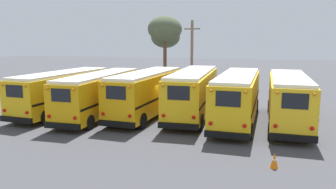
% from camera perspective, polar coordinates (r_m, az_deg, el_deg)
% --- Properties ---
extents(ground_plane, '(160.00, 160.00, 0.00)m').
position_cam_1_polar(ground_plane, '(24.04, -0.06, -4.01)').
color(ground_plane, '#424247').
extents(school_bus_0, '(3.05, 10.08, 3.17)m').
position_cam_1_polar(school_bus_0, '(26.72, -17.72, 0.67)').
color(school_bus_0, yellow).
rests_on(school_bus_0, ground).
extents(school_bus_1, '(2.72, 10.63, 3.16)m').
position_cam_1_polar(school_bus_1, '(24.88, -11.60, 0.29)').
color(school_bus_1, '#E5A00C').
rests_on(school_bus_1, ground).
extents(school_bus_2, '(2.83, 10.16, 3.28)m').
position_cam_1_polar(school_bus_2, '(24.43, -3.62, 0.46)').
color(school_bus_2, '#E5A00C').
rests_on(school_bus_2, ground).
extents(school_bus_3, '(2.99, 10.78, 3.37)m').
position_cam_1_polar(school_bus_3, '(24.34, 4.43, 0.53)').
color(school_bus_3, yellow).
rests_on(school_bus_3, ground).
extents(school_bus_4, '(2.66, 10.70, 3.33)m').
position_cam_1_polar(school_bus_4, '(22.92, 12.01, -0.28)').
color(school_bus_4, yellow).
rests_on(school_bus_4, ground).
extents(school_bus_5, '(2.52, 10.08, 3.29)m').
position_cam_1_polar(school_bus_5, '(23.11, 20.25, -0.63)').
color(school_bus_5, yellow).
rests_on(school_bus_5, ground).
extents(utility_pole, '(1.80, 0.31, 7.78)m').
position_cam_1_polar(utility_pole, '(37.27, 4.17, 6.99)').
color(utility_pole, '#75604C').
rests_on(utility_pole, ground).
extents(bare_tree_0, '(3.88, 3.88, 7.50)m').
position_cam_1_polar(bare_tree_0, '(44.37, -0.44, 9.95)').
color(bare_tree_0, brown).
rests_on(bare_tree_0, ground).
extents(bare_tree_1, '(4.13, 4.13, 8.51)m').
position_cam_1_polar(bare_tree_1, '(40.24, -0.55, 11.26)').
color(bare_tree_1, brown).
rests_on(bare_tree_1, ground).
extents(traffic_cone, '(0.36, 0.36, 0.70)m').
position_cam_1_polar(traffic_cone, '(15.41, 18.04, -10.87)').
color(traffic_cone, orange).
rests_on(traffic_cone, ground).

